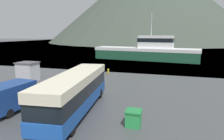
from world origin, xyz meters
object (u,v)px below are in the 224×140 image
at_px(fishing_boat, 147,51).
at_px(storage_bin, 134,118).
at_px(delivery_van, 14,95).
at_px(tour_bus, 75,91).
at_px(dock_kiosk, 28,71).

height_order(fishing_boat, storage_bin, fishing_boat).
relative_size(delivery_van, fishing_boat, 0.24).
bearing_deg(tour_bus, fishing_boat, 80.72).
xyz_separation_m(tour_bus, storage_bin, (5.04, -1.22, -1.20)).
bearing_deg(tour_bus, storage_bin, -20.58).
bearing_deg(storage_bin, delivery_van, 179.28).
relative_size(tour_bus, dock_kiosk, 4.28).
height_order(delivery_van, storage_bin, delivery_van).
relative_size(tour_bus, delivery_van, 1.85).
height_order(delivery_van, fishing_boat, fishing_boat).
bearing_deg(delivery_van, tour_bus, 15.99).
height_order(tour_bus, delivery_van, tour_bus).
xyz_separation_m(storage_bin, dock_kiosk, (-16.32, 9.16, 0.70)).
bearing_deg(fishing_boat, tour_bus, -175.96).
relative_size(tour_bus, storage_bin, 9.68).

